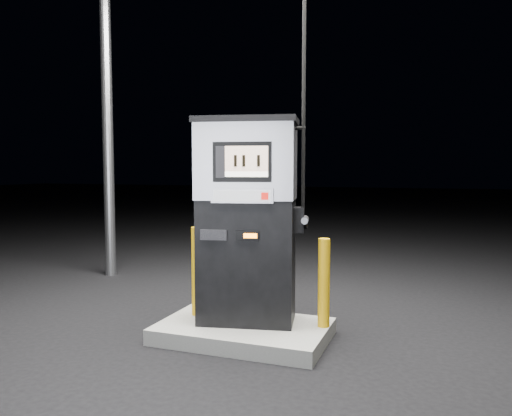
% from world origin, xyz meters
% --- Properties ---
extents(ground, '(80.00, 80.00, 0.00)m').
position_xyz_m(ground, '(0.00, 0.00, 0.00)').
color(ground, black).
rests_on(ground, ground).
extents(pump_island, '(1.60, 1.00, 0.15)m').
position_xyz_m(pump_island, '(0.00, 0.00, 0.07)').
color(pump_island, slate).
rests_on(pump_island, ground).
extents(fuel_dispenser, '(1.13, 0.77, 4.08)m').
position_xyz_m(fuel_dispenser, '(0.00, 0.10, 1.16)').
color(fuel_dispenser, black).
rests_on(fuel_dispenser, pump_island).
extents(bollard_left, '(0.14, 0.14, 0.90)m').
position_xyz_m(bollard_left, '(-0.55, 0.12, 0.60)').
color(bollard_left, '#ECAC0D').
rests_on(bollard_left, pump_island).
extents(bollard_right, '(0.14, 0.14, 0.84)m').
position_xyz_m(bollard_right, '(0.74, 0.18, 0.57)').
color(bollard_right, '#ECAC0D').
rests_on(bollard_right, pump_island).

